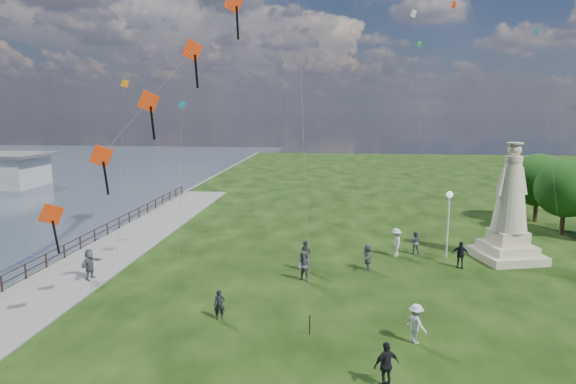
# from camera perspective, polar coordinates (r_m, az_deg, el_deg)

# --- Properties ---
(waterfront) EXTENTS (200.00, 200.00, 1.51)m
(waterfront) POSITION_cam_1_polar(r_m,az_deg,el_deg) (32.42, -26.02, -8.96)
(waterfront) COLOR #2E3945
(waterfront) RESTS_ON ground
(statue) EXTENTS (4.65, 4.65, 7.72)m
(statue) POSITION_cam_1_polar(r_m,az_deg,el_deg) (34.53, 24.75, -2.63)
(statue) COLOR beige
(statue) RESTS_ON ground
(lamppost) EXTENTS (0.42, 0.42, 4.51)m
(lamppost) POSITION_cam_1_polar(r_m,az_deg,el_deg) (33.29, 18.52, -2.07)
(lamppost) COLOR silver
(lamppost) RESTS_ON ground
(tree_row) EXTENTS (7.01, 10.17, 6.01)m
(tree_row) POSITION_cam_1_polar(r_m,az_deg,el_deg) (44.71, 29.67, 0.47)
(tree_row) COLOR #382314
(tree_row) RESTS_ON ground
(person_0) EXTENTS (0.58, 0.44, 1.44)m
(person_0) POSITION_cam_1_polar(r_m,az_deg,el_deg) (23.50, -8.13, -13.09)
(person_0) COLOR black
(person_0) RESTS_ON ground
(person_1) EXTENTS (1.03, 0.88, 1.81)m
(person_1) POSITION_cam_1_polar(r_m,az_deg,el_deg) (27.96, 1.93, -8.79)
(person_1) COLOR #595960
(person_1) RESTS_ON ground
(person_2) EXTENTS (1.16, 1.22, 1.72)m
(person_2) POSITION_cam_1_polar(r_m,az_deg,el_deg) (21.79, 14.90, -14.84)
(person_2) COLOR silver
(person_2) RESTS_ON ground
(person_3) EXTENTS (1.13, 0.92, 1.72)m
(person_3) POSITION_cam_1_polar(r_m,az_deg,el_deg) (18.50, 11.58, -19.41)
(person_3) COLOR black
(person_3) RESTS_ON ground
(person_5) EXTENTS (1.02, 1.77, 1.79)m
(person_5) POSITION_cam_1_polar(r_m,az_deg,el_deg) (30.32, -22.42, -8.07)
(person_5) COLOR #595960
(person_5) RESTS_ON ground
(person_6) EXTENTS (0.81, 0.68, 1.90)m
(person_6) POSITION_cam_1_polar(r_m,az_deg,el_deg) (29.67, 2.07, -7.59)
(person_6) COLOR black
(person_6) RESTS_ON ground
(person_7) EXTENTS (0.87, 0.64, 1.62)m
(person_7) POSITION_cam_1_polar(r_m,az_deg,el_deg) (34.16, 14.81, -5.80)
(person_7) COLOR #595960
(person_7) RESTS_ON ground
(person_8) EXTENTS (0.80, 1.31, 1.92)m
(person_8) POSITION_cam_1_polar(r_m,az_deg,el_deg) (33.29, 12.67, -5.86)
(person_8) COLOR silver
(person_8) RESTS_ON ground
(person_9) EXTENTS (1.11, 0.77, 1.72)m
(person_9) POSITION_cam_1_polar(r_m,az_deg,el_deg) (32.10, 19.74, -6.98)
(person_9) COLOR black
(person_9) RESTS_ON ground
(person_11) EXTENTS (0.69, 1.55, 1.66)m
(person_11) POSITION_cam_1_polar(r_m,az_deg,el_deg) (30.23, 9.41, -7.62)
(person_11) COLOR #595960
(person_11) RESTS_ON ground
(red_kite_train) EXTENTS (12.21, 9.35, 17.63)m
(red_kite_train) POSITION_cam_1_polar(r_m,az_deg,el_deg) (22.85, -14.19, 12.29)
(red_kite_train) COLOR black
(red_kite_train) RESTS_ON ground
(small_kites) EXTENTS (31.39, 18.00, 28.37)m
(small_kites) POSITION_cam_1_polar(r_m,az_deg,el_deg) (39.83, 7.70, 16.28)
(small_kites) COLOR #186C91
(small_kites) RESTS_ON ground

